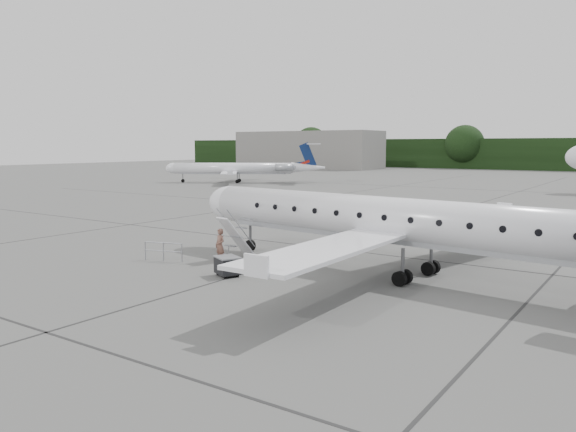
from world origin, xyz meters
The scene contains 8 objects.
ground centered at (0.00, 0.00, 0.00)m, with size 320.00×320.00×0.00m, color #585856.
terminal_building centered at (-70.00, 110.00, 5.00)m, with size 40.00×14.00×10.00m, color slate.
main_regional_jet centered at (2.66, 3.20, 3.77)m, with size 29.41×21.17×7.54m, color white, non-canonical shape.
airstair centered at (-6.40, 2.12, 1.18)m, with size 0.85×2.07×2.36m, color white, non-canonical shape.
passenger centered at (-6.54, 0.94, 0.90)m, with size 0.66×0.43×1.80m, color brown.
safety_railing centered at (-9.23, -0.60, 0.50)m, with size 2.20×0.08×1.00m, color gray, non-canonical shape.
baggage_cart centered at (-4.08, -1.34, 0.50)m, with size 1.16×0.94×1.01m, color black, non-canonical shape.
bg_regional_left centered at (-47.54, 50.92, 3.31)m, with size 25.26×18.19×6.63m, color white, non-canonical shape.
Camera 1 is at (13.18, -21.41, 6.23)m, focal length 35.00 mm.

